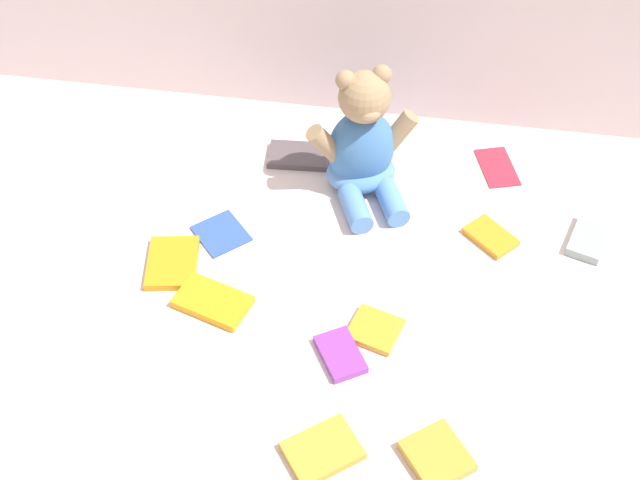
# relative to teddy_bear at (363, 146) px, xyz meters

# --- Properties ---
(ground_plane) EXTENTS (3.20, 3.20, 0.00)m
(ground_plane) POSITION_rel_teddy_bear_xyz_m (-0.07, -0.17, -0.11)
(ground_plane) COLOR silver
(teddy_bear) EXTENTS (0.24, 0.25, 0.29)m
(teddy_bear) POSITION_rel_teddy_bear_xyz_m (0.00, 0.00, 0.00)
(teddy_bear) COLOR #3F72B2
(teddy_bear) RESTS_ON ground_plane
(book_case_0) EXTENTS (0.14, 0.14, 0.01)m
(book_case_0) POSITION_rel_teddy_bear_xyz_m (-0.27, -0.20, -0.10)
(book_case_0) COLOR #3052B1
(book_case_0) RESTS_ON ground_plane
(book_case_1) EXTENTS (0.12, 0.15, 0.02)m
(book_case_1) POSITION_rel_teddy_bear_xyz_m (-0.34, -0.29, -0.10)
(book_case_1) COLOR orange
(book_case_1) RESTS_ON ground_plane
(book_case_2) EXTENTS (0.11, 0.12, 0.02)m
(book_case_2) POSITION_rel_teddy_bear_xyz_m (0.02, -0.46, -0.10)
(book_case_2) COLOR purple
(book_case_2) RESTS_ON ground_plane
(book_case_3) EXTENTS (0.15, 0.14, 0.02)m
(book_case_3) POSITION_rel_teddy_bear_xyz_m (0.02, -0.65, -0.10)
(book_case_3) COLOR gold
(book_case_3) RESTS_ON ground_plane
(book_case_4) EXTENTS (0.12, 0.12, 0.01)m
(book_case_4) POSITION_rel_teddy_bear_xyz_m (0.28, -0.12, -0.10)
(book_case_4) COLOR orange
(book_case_4) RESTS_ON ground_plane
(book_case_5) EXTENTS (0.11, 0.11, 0.01)m
(book_case_5) POSITION_rel_teddy_bear_xyz_m (0.08, -0.39, -0.10)
(book_case_5) COLOR gold
(book_case_5) RESTS_ON ground_plane
(book_case_6) EXTENTS (0.11, 0.14, 0.01)m
(book_case_6) POSITION_rel_teddy_bear_xyz_m (0.30, 0.10, -0.11)
(book_case_6) COLOR red
(book_case_6) RESTS_ON ground_plane
(book_case_7) EXTENTS (0.10, 0.13, 0.02)m
(book_case_7) POSITION_rel_teddy_bear_xyz_m (0.48, -0.10, -0.10)
(book_case_7) COLOR #8EA39F
(book_case_7) RESTS_ON ground_plane
(book_case_8) EXTENTS (0.16, 0.12, 0.02)m
(book_case_8) POSITION_rel_teddy_bear_xyz_m (-0.24, -0.38, -0.10)
(book_case_8) COLOR orange
(book_case_8) RESTS_ON ground_plane
(book_case_9) EXTENTS (0.13, 0.14, 0.02)m
(book_case_9) POSITION_rel_teddy_bear_xyz_m (0.21, -0.63, -0.10)
(book_case_9) COLOR gold
(book_case_9) RESTS_ON ground_plane
(book_case_10) EXTENTS (0.14, 0.09, 0.02)m
(book_case_10) POSITION_rel_teddy_bear_xyz_m (-0.15, 0.06, -0.10)
(book_case_10) COLOR #53484D
(book_case_10) RESTS_ON ground_plane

